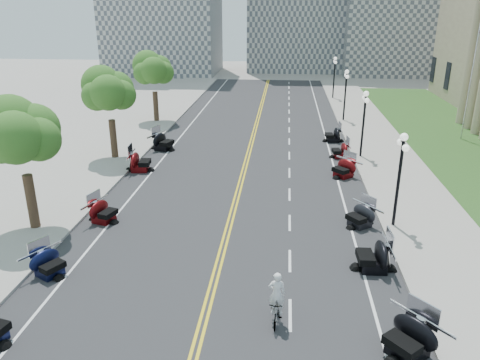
{
  "coord_description": "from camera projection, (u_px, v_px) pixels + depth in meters",
  "views": [
    {
      "loc": [
        2.74,
        -18.83,
        10.97
      ],
      "look_at": [
        0.43,
        4.96,
        2.0
      ],
      "focal_mm": 35.0,
      "sensor_mm": 36.0,
      "label": 1
    }
  ],
  "objects": [
    {
      "name": "sidewalk_south",
      "position": [
        88.0,
        175.0,
        31.89
      ],
      "size": [
        5.0,
        90.0,
        0.15
      ],
      "primitive_type": "cube",
      "color": "#9E9991",
      "rests_on": "ground"
    },
    {
      "name": "lane_dash_6",
      "position": [
        290.0,
        261.0,
        21.35
      ],
      "size": [
        0.12,
        2.0,
        0.0
      ],
      "primitive_type": "cube",
      "color": "white",
      "rests_on": "road"
    },
    {
      "name": "motorcycle_s_8",
      "position": [
        140.0,
        161.0,
        32.67
      ],
      "size": [
        2.35,
        2.35,
        1.53
      ],
      "primitive_type": null,
      "rotation": [
        0.0,
        0.0,
        1.65
      ],
      "color": "#590A0C",
      "rests_on": "road"
    },
    {
      "name": "sidewalk_north",
      "position": [
        404.0,
        186.0,
        29.98
      ],
      "size": [
        5.0,
        90.0,
        0.15
      ],
      "primitive_type": "cube",
      "color": "#9E9991",
      "rests_on": "ground"
    },
    {
      "name": "street_lamp_3",
      "position": [
        363.0,
        125.0,
        34.86
      ],
      "size": [
        0.5,
        1.2,
        4.9
      ],
      "primitive_type": null,
      "color": "black",
      "rests_on": "sidewalk_north"
    },
    {
      "name": "motorcycle_s_6",
      "position": [
        103.0,
        210.0,
        25.0
      ],
      "size": [
        2.36,
        2.36,
        1.32
      ],
      "primitive_type": null,
      "rotation": [
        0.0,
        0.0,
        1.27
      ],
      "color": "#590A0C",
      "rests_on": "road"
    },
    {
      "name": "motorcycle_n_10",
      "position": [
        333.0,
        134.0,
        39.74
      ],
      "size": [
        2.15,
        2.15,
        1.36
      ],
      "primitive_type": null,
      "rotation": [
        0.0,
        0.0,
        -1.46
      ],
      "color": "black",
      "rests_on": "road"
    },
    {
      "name": "lane_dash_13",
      "position": [
        289.0,
        120.0,
        47.44
      ],
      "size": [
        0.12,
        2.0,
        0.0
      ],
      "primitive_type": "cube",
      "color": "white",
      "rests_on": "road"
    },
    {
      "name": "lane_dash_7",
      "position": [
        290.0,
        223.0,
        25.08
      ],
      "size": [
        0.12,
        2.0,
        0.0
      ],
      "primitive_type": "cube",
      "color": "white",
      "rests_on": "road"
    },
    {
      "name": "road",
      "position": [
        241.0,
        181.0,
        30.96
      ],
      "size": [
        16.0,
        90.0,
        0.01
      ],
      "primitive_type": "cube",
      "color": "#333335",
      "rests_on": "ground"
    },
    {
      "name": "motorcycle_n_4",
      "position": [
        409.0,
        336.0,
        15.36
      ],
      "size": [
        3.02,
        3.02,
        1.5
      ],
      "primitive_type": null,
      "rotation": [
        0.0,
        0.0,
        -0.85
      ],
      "color": "black",
      "rests_on": "road"
    },
    {
      "name": "motorcycle_n_9",
      "position": [
        340.0,
        150.0,
        35.56
      ],
      "size": [
        2.06,
        2.06,
        1.3
      ],
      "primitive_type": null,
      "rotation": [
        0.0,
        0.0,
        -1.45
      ],
      "color": "#590A0C",
      "rests_on": "road"
    },
    {
      "name": "tree_4",
      "position": [
        154.0,
        74.0,
        45.11
      ],
      "size": [
        4.8,
        4.8,
        9.2
      ],
      "primitive_type": null,
      "color": "#235619",
      "rests_on": "sidewalk_south"
    },
    {
      "name": "motorcycle_n_6",
      "position": [
        360.0,
        215.0,
        24.49
      ],
      "size": [
        2.63,
        2.63,
        1.31
      ],
      "primitive_type": null,
      "rotation": [
        0.0,
        0.0,
        -0.91
      ],
      "color": "black",
      "rests_on": "road"
    },
    {
      "name": "lane_dash_18",
      "position": [
        289.0,
        88.0,
        66.08
      ],
      "size": [
        0.12,
        2.0,
        0.0
      ],
      "primitive_type": "cube",
      "color": "white",
      "rests_on": "road"
    },
    {
      "name": "street_lamp_2",
      "position": [
        399.0,
        181.0,
        23.68
      ],
      "size": [
        0.5,
        1.2,
        4.9
      ],
      "primitive_type": null,
      "color": "black",
      "rests_on": "sidewalk_north"
    },
    {
      "name": "lane_dash_11",
      "position": [
        289.0,
        141.0,
        39.99
      ],
      "size": [
        0.12,
        2.0,
        0.0
      ],
      "primitive_type": "cube",
      "color": "white",
      "rests_on": "road"
    },
    {
      "name": "bicycle",
      "position": [
        276.0,
        310.0,
        17.1
      ],
      "size": [
        0.57,
        1.69,
        1.0
      ],
      "primitive_type": "imported",
      "rotation": [
        0.0,
        0.0,
        -0.06
      ],
      "color": "#A51414",
      "rests_on": "road"
    },
    {
      "name": "motorcycle_n_8",
      "position": [
        344.0,
        167.0,
        31.54
      ],
      "size": [
        2.77,
        2.77,
        1.37
      ],
      "primitive_type": null,
      "rotation": [
        0.0,
        0.0,
        -0.83
      ],
      "color": "#590A0C",
      "rests_on": "road"
    },
    {
      "name": "edge_line_north",
      "position": [
        339.0,
        185.0,
        30.38
      ],
      "size": [
        0.12,
        90.0,
        0.0
      ],
      "primitive_type": "cube",
      "color": "white",
      "rests_on": "road"
    },
    {
      "name": "lane_dash_19",
      "position": [
        289.0,
        83.0,
        69.81
      ],
      "size": [
        0.12,
        2.0,
        0.0
      ],
      "primitive_type": "cube",
      "color": "white",
      "rests_on": "road"
    },
    {
      "name": "tree_3",
      "position": [
        109.0,
        96.0,
        33.93
      ],
      "size": [
        4.8,
        4.8,
        9.2
      ],
      "primitive_type": null,
      "color": "#235619",
      "rests_on": "sidewalk_south"
    },
    {
      "name": "centerline_yellow_a",
      "position": [
        239.0,
        181.0,
        30.97
      ],
      "size": [
        0.12,
        90.0,
        0.0
      ],
      "primitive_type": "cube",
      "color": "yellow",
      "rests_on": "road"
    },
    {
      "name": "lane_dash_17",
      "position": [
        289.0,
        92.0,
        62.35
      ],
      "size": [
        0.12,
        2.0,
        0.0
      ],
      "primitive_type": "cube",
      "color": "white",
      "rests_on": "road"
    },
    {
      "name": "motorcycle_n_5",
      "position": [
        374.0,
        254.0,
        20.4
      ],
      "size": [
        2.25,
        2.25,
        1.52
      ],
      "primitive_type": null,
      "rotation": [
        0.0,
        0.0,
        -1.53
      ],
      "color": "black",
      "rests_on": "road"
    },
    {
      "name": "motorcycle_s_5",
      "position": [
        48.0,
        262.0,
        20.03
      ],
      "size": [
        2.47,
        2.47,
        1.27
      ],
      "primitive_type": null,
      "rotation": [
        0.0,
        0.0,
        1.06
      ],
      "color": "black",
      "rests_on": "road"
    },
    {
      "name": "lane_dash_14",
      "position": [
        289.0,
        112.0,
        51.17
      ],
      "size": [
        0.12,
        2.0,
        0.0
      ],
      "primitive_type": "cube",
      "color": "white",
      "rests_on": "road"
    },
    {
      "name": "lane_dash_8",
      "position": [
        290.0,
        194.0,
        28.81
      ],
      "size": [
        0.12,
        2.0,
        0.0
      ],
      "primitive_type": "cube",
      "color": "white",
      "rests_on": "road"
    },
    {
      "name": "lawn",
      "position": [
        471.0,
        153.0,
        36.81
      ],
      "size": [
        9.0,
        60.0,
        0.1
      ],
      "primitive_type": "cube",
      "color": "#356023",
      "rests_on": "ground"
    },
    {
      "name": "motorcycle_s_9",
      "position": [
        163.0,
        141.0,
        37.45
      ],
      "size": [
        2.79,
        2.79,
        1.54
      ],
      "primitive_type": null,
      "rotation": [
        0.0,
        0.0,
        1.25
      ],
      "color": "black",
      "rests_on": "road"
    },
    {
      "name": "street_lamp_5",
      "position": [
        334.0,
        78.0,
        57.23
      ],
      "size": [
        0.5,
        1.2,
        4.9
      ],
      "primitive_type": null,
      "color": "black",
      "rests_on": "sidewalk_north"
    },
    {
      "name": "ground",
      "position": [
        220.0,
        257.0,
        21.65
      ],
      "size": [
        160.0,
        160.0,
        0.0
      ],
      "primitive_type": "plane",
      "color": "gray"
    },
    {
      "name": "flagpole",
      "position": [
        470.0,
        82.0,
        38.76
      ],
      "size": [
        1.1,
        0.2,
        10.0
      ],
      "primitive_type": null,
      "color": "silver",
      "rests_on": "ground"
    },
    {
      "name": "centerline_yellow_b",
      "position": [
        243.0,
        181.0,
        30.95
      ],
      "size": [
        0.12,
        90.0,
        0.0
      ],
      "primitive_type": "cube",
      "color": "yellow",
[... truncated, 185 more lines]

